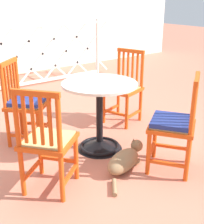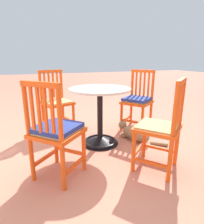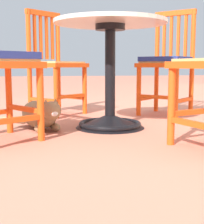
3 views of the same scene
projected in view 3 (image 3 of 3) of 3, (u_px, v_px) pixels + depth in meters
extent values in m
plane|color=#C6755B|center=(109.00, 125.00, 2.45)|extent=(24.00, 24.00, 0.00)
cone|color=black|center=(110.00, 120.00, 2.36)|extent=(0.48, 0.48, 0.10)
torus|color=black|center=(110.00, 124.00, 2.36)|extent=(0.44, 0.44, 0.04)
cylinder|color=black|center=(110.00, 74.00, 2.31)|extent=(0.07, 0.07, 0.66)
cylinder|color=black|center=(110.00, 27.00, 2.27)|extent=(0.20, 0.20, 0.04)
cylinder|color=beige|center=(110.00, 22.00, 2.27)|extent=(0.76, 0.76, 0.02)
cylinder|color=#E04C14|center=(85.00, 89.00, 3.02)|extent=(0.04, 0.04, 0.45)
cylinder|color=#E04C14|center=(56.00, 91.00, 2.76)|extent=(0.04, 0.04, 0.45)
cylinder|color=#E04C14|center=(58.00, 63.00, 3.21)|extent=(0.04, 0.04, 0.91)
cylinder|color=#E04C14|center=(29.00, 63.00, 2.95)|extent=(0.04, 0.04, 0.91)
cube|color=#E04C14|center=(71.00, 97.00, 3.14)|extent=(0.28, 0.23, 0.03)
cube|color=#E04C14|center=(43.00, 100.00, 2.88)|extent=(0.28, 0.23, 0.03)
cube|color=#E04C14|center=(71.00, 96.00, 2.90)|extent=(0.23, 0.28, 0.03)
cube|color=#E04C14|center=(57.00, 65.00, 2.97)|extent=(0.56, 0.56, 0.04)
cube|color=tan|center=(57.00, 63.00, 2.97)|extent=(0.49, 0.49, 0.02)
cube|color=#E04C14|center=(52.00, 38.00, 3.12)|extent=(0.03, 0.03, 0.39)
cube|color=#E04C14|center=(47.00, 38.00, 3.07)|extent=(0.03, 0.03, 0.39)
cube|color=#E04C14|center=(41.00, 37.00, 3.02)|extent=(0.03, 0.03, 0.39)
cube|color=#E04C14|center=(35.00, 37.00, 2.97)|extent=(0.03, 0.03, 0.39)
cube|color=#E04C14|center=(43.00, 14.00, 3.02)|extent=(0.26, 0.32, 0.04)
cylinder|color=#E04C14|center=(9.00, 98.00, 2.16)|extent=(0.04, 0.04, 0.45)
cylinder|color=#E04C14|center=(40.00, 102.00, 1.92)|extent=(0.04, 0.04, 0.45)
cube|color=#E04C14|center=(15.00, 120.00, 1.81)|extent=(0.22, 0.30, 0.03)
cube|color=#E04C14|center=(24.00, 109.00, 2.05)|extent=(0.30, 0.22, 0.03)
cylinder|color=#E04C14|center=(172.00, 104.00, 1.82)|extent=(0.04, 0.04, 0.45)
cube|color=#E04C14|center=(193.00, 124.00, 1.69)|extent=(0.33, 0.13, 0.03)
cube|color=#E04C14|center=(195.00, 112.00, 1.91)|extent=(0.13, 0.33, 0.03)
cylinder|color=#E04C14|center=(176.00, 91.00, 2.72)|extent=(0.04, 0.04, 0.45)
cylinder|color=#E04C14|center=(139.00, 90.00, 2.91)|extent=(0.04, 0.04, 0.45)
cylinder|color=#E04C14|center=(192.00, 63.00, 2.96)|extent=(0.04, 0.04, 0.91)
cylinder|color=#E04C14|center=(157.00, 63.00, 3.16)|extent=(0.04, 0.04, 0.91)
cube|color=#E04C14|center=(184.00, 100.00, 2.87)|extent=(0.26, 0.26, 0.03)
cube|color=#E04C14|center=(148.00, 98.00, 3.06)|extent=(0.26, 0.26, 0.03)
cube|color=#E04C14|center=(157.00, 97.00, 2.82)|extent=(0.26, 0.26, 0.03)
cube|color=#E04C14|center=(166.00, 65.00, 2.92)|extent=(0.57, 0.57, 0.04)
cube|color=tan|center=(166.00, 63.00, 2.92)|extent=(0.49, 0.49, 0.02)
cube|color=#E04C14|center=(186.00, 37.00, 2.97)|extent=(0.03, 0.03, 0.39)
cube|color=#E04C14|center=(178.00, 37.00, 3.01)|extent=(0.03, 0.03, 0.39)
cube|color=#E04C14|center=(171.00, 38.00, 3.05)|extent=(0.03, 0.03, 0.39)
cube|color=#E04C14|center=(164.00, 38.00, 3.09)|extent=(0.03, 0.03, 0.39)
cube|color=#E04C14|center=(175.00, 13.00, 3.00)|extent=(0.30, 0.29, 0.04)
cube|color=navy|center=(166.00, 59.00, 2.92)|extent=(0.51, 0.51, 0.04)
ellipsoid|color=#8E704C|center=(39.00, 114.00, 2.34)|extent=(0.48, 0.33, 0.19)
ellipsoid|color=silver|center=(44.00, 118.00, 2.25)|extent=(0.22, 0.20, 0.14)
sphere|color=#8E704C|center=(52.00, 111.00, 2.11)|extent=(0.12, 0.12, 0.12)
ellipsoid|color=silver|center=(54.00, 113.00, 2.08)|extent=(0.06, 0.06, 0.04)
cone|color=#8E704C|center=(55.00, 102.00, 2.13)|extent=(0.04, 0.04, 0.04)
cone|color=#8E704C|center=(46.00, 102.00, 2.10)|extent=(0.04, 0.04, 0.04)
ellipsoid|color=#8E704C|center=(55.00, 127.00, 2.23)|extent=(0.13, 0.09, 0.05)
ellipsoid|color=#8E704C|center=(39.00, 128.00, 2.18)|extent=(0.13, 0.09, 0.05)
cylinder|color=#8E704C|center=(13.00, 120.00, 2.57)|extent=(0.16, 0.20, 0.04)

